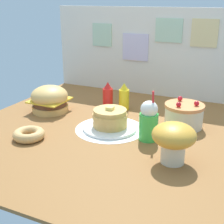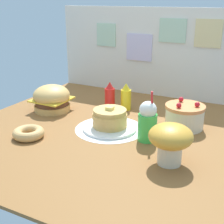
{
  "view_description": "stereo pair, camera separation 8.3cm",
  "coord_description": "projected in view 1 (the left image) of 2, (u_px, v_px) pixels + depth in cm",
  "views": [
    {
      "loc": [
        93.74,
        -184.44,
        88.94
      ],
      "look_at": [
        4.11,
        6.46,
        11.7
      ],
      "focal_mm": 50.77,
      "sensor_mm": 36.0,
      "label": 1
    },
    {
      "loc": [
        101.14,
        -180.78,
        88.94
      ],
      "look_at": [
        4.11,
        6.46,
        11.7
      ],
      "focal_mm": 50.77,
      "sensor_mm": 36.0,
      "label": 2
    }
  ],
  "objects": [
    {
      "name": "ketchup_bottle",
      "position": [
        108.0,
        96.0,
        2.65
      ],
      "size": [
        8.57,
        8.57,
        22.55
      ],
      "color": "red",
      "rests_on": "ground_plane"
    },
    {
      "name": "donut_pink_glaze",
      "position": [
        29.0,
        134.0,
        2.09
      ],
      "size": [
        20.97,
        20.97,
        6.31
      ],
      "color": "tan",
      "rests_on": "ground_plane"
    },
    {
      "name": "mustard_bottle",
      "position": [
        124.0,
        97.0,
        2.62
      ],
      "size": [
        8.57,
        8.57,
        22.55
      ],
      "color": "yellow",
      "rests_on": "ground_plane"
    },
    {
      "name": "pancake_stack",
      "position": [
        110.0,
        120.0,
        2.23
      ],
      "size": [
        38.34,
        38.34,
        16.58
      ],
      "color": "white",
      "rests_on": "doily_mat"
    },
    {
      "name": "burger",
      "position": [
        50.0,
        99.0,
        2.57
      ],
      "size": [
        29.9,
        29.9,
        21.57
      ],
      "color": "#DBA859",
      "rests_on": "ground_plane"
    },
    {
      "name": "mushroom_stool",
      "position": [
        174.0,
        139.0,
        1.75
      ],
      "size": [
        24.81,
        24.81,
        23.68
      ],
      "color": "beige",
      "rests_on": "ground_plane"
    },
    {
      "name": "cream_soda_cup",
      "position": [
        149.0,
        121.0,
        2.05
      ],
      "size": [
        12.4,
        12.4,
        33.85
      ],
      "color": "green",
      "rests_on": "ground_plane"
    },
    {
      "name": "ground_plane",
      "position": [
        103.0,
        131.0,
        2.25
      ],
      "size": [
        191.46,
        195.36,
        2.0
      ],
      "primitive_type": "cube",
      "color": "brown"
    },
    {
      "name": "layer_cake",
      "position": [
        184.0,
        115.0,
        2.27
      ],
      "size": [
        28.14,
        28.14,
        20.52
      ],
      "color": "beige",
      "rests_on": "ground_plane"
    },
    {
      "name": "back_wall",
      "position": [
        150.0,
        51.0,
        2.93
      ],
      "size": [
        191.46,
        4.2,
        80.31
      ],
      "color": "silver",
      "rests_on": "ground_plane"
    },
    {
      "name": "doily_mat",
      "position": [
        110.0,
        129.0,
        2.25
      ],
      "size": [
        49.61,
        49.61,
        0.4
      ],
      "primitive_type": "cylinder",
      "color": "white",
      "rests_on": "ground_plane"
    }
  ]
}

